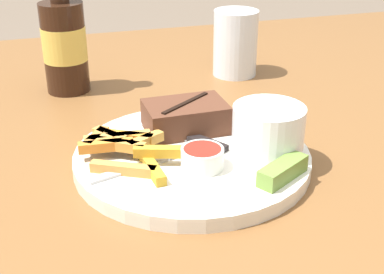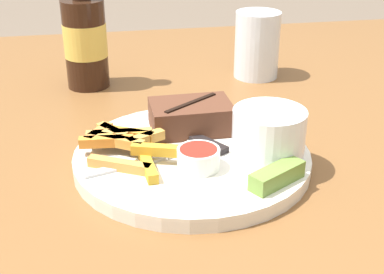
{
  "view_description": "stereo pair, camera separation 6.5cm",
  "coord_description": "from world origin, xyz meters",
  "views": [
    {
      "loc": [
        -0.17,
        -0.56,
        1.05
      ],
      "look_at": [
        0.0,
        0.0,
        0.77
      ],
      "focal_mm": 50.0,
      "sensor_mm": 36.0,
      "label": 1
    },
    {
      "loc": [
        -0.1,
        -0.57,
        1.05
      ],
      "look_at": [
        0.0,
        0.0,
        0.77
      ],
      "focal_mm": 50.0,
      "sensor_mm": 36.0,
      "label": 2
    }
  ],
  "objects": [
    {
      "name": "steak_portion",
      "position": [
        0.01,
        0.06,
        0.77
      ],
      "size": [
        0.11,
        0.07,
        0.04
      ],
      "color": "#512D1E",
      "rests_on": "dinner_plate"
    },
    {
      "name": "fries_pile",
      "position": [
        -0.08,
        0.01,
        0.76
      ],
      "size": [
        0.12,
        0.13,
        0.02
      ],
      "color": "orange",
      "rests_on": "dinner_plate"
    },
    {
      "name": "coleslaw_cup",
      "position": [
        0.09,
        -0.03,
        0.78
      ],
      "size": [
        0.09,
        0.09,
        0.06
      ],
      "color": "white",
      "rests_on": "dinner_plate"
    },
    {
      "name": "fork_utensil",
      "position": [
        -0.07,
        -0.02,
        0.75
      ],
      "size": [
        0.13,
        0.05,
        0.0
      ],
      "rotation": [
        0.0,
        0.0,
        6.57
      ],
      "color": "#B7B7BC",
      "rests_on": "dinner_plate"
    },
    {
      "name": "knife_utensil",
      "position": [
        0.0,
        0.04,
        0.75
      ],
      "size": [
        0.11,
        0.15,
        0.01
      ],
      "rotation": [
        0.0,
        0.0,
        2.16
      ],
      "color": "#B7B7BC",
      "rests_on": "dinner_plate"
    },
    {
      "name": "beer_bottle",
      "position": [
        -0.12,
        0.31,
        0.81
      ],
      "size": [
        0.07,
        0.07,
        0.24
      ],
      "color": "black",
      "rests_on": "dining_table"
    },
    {
      "name": "pickle_spear",
      "position": [
        0.08,
        -0.09,
        0.76
      ],
      "size": [
        0.07,
        0.05,
        0.02
      ],
      "color": "olive",
      "rests_on": "dinner_plate"
    },
    {
      "name": "dipping_sauce_cup",
      "position": [
        -0.0,
        -0.04,
        0.76
      ],
      "size": [
        0.05,
        0.05,
        0.02
      ],
      "color": "silver",
      "rests_on": "dinner_plate"
    },
    {
      "name": "dining_table",
      "position": [
        0.0,
        0.0,
        0.67
      ],
      "size": [
        1.52,
        1.31,
        0.73
      ],
      "color": "brown",
      "rests_on": "ground_plane"
    },
    {
      "name": "drinking_glass",
      "position": [
        0.17,
        0.3,
        0.79
      ],
      "size": [
        0.08,
        0.08,
        0.12
      ],
      "color": "silver",
      "rests_on": "dining_table"
    },
    {
      "name": "dinner_plate",
      "position": [
        0.0,
        0.0,
        0.74
      ],
      "size": [
        0.29,
        0.29,
        0.02
      ],
      "color": "silver",
      "rests_on": "dining_table"
    }
  ]
}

